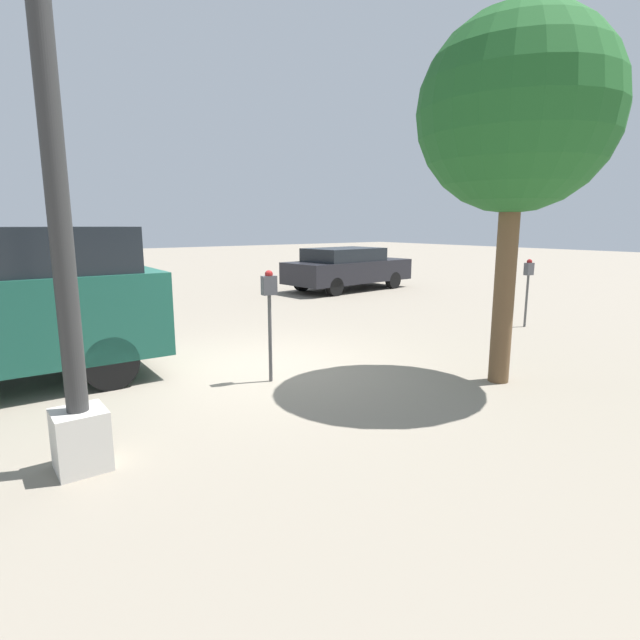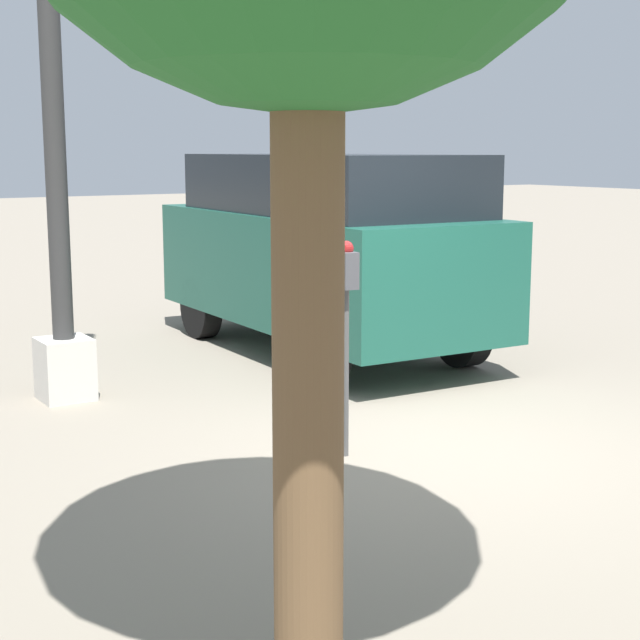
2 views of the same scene
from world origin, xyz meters
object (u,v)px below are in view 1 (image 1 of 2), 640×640
object	(u,v)px
parking_meter_far	(528,277)
car_distant	(347,268)
parking_meter_near	(269,300)
street_tree	(517,114)
lamp_post	(59,212)

from	to	relation	value
parking_meter_far	car_distant	bearing A→B (deg)	-90.62
parking_meter_near	street_tree	distance (m)	4.00
parking_meter_near	car_distant	world-z (taller)	parking_meter_near
lamp_post	car_distant	distance (m)	12.96
parking_meter_near	street_tree	size ratio (longest dim) A/B	0.32
lamp_post	car_distant	xyz separation A→B (m)	(-9.89, -8.24, -1.53)
car_distant	lamp_post	bearing A→B (deg)	-145.44
parking_meter_far	car_distant	size ratio (longest dim) A/B	0.32
parking_meter_far	lamp_post	distance (m)	9.20
parking_meter_far	car_distant	distance (m)	7.09
lamp_post	car_distant	world-z (taller)	lamp_post
parking_meter_far	lamp_post	xyz separation A→B (m)	(9.04, 1.21, 1.20)
parking_meter_far	car_distant	xyz separation A→B (m)	(-0.85, -7.03, -0.32)
car_distant	parking_meter_far	bearing A→B (deg)	-102.12
car_distant	street_tree	xyz separation A→B (m)	(4.63, 8.95, 2.80)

